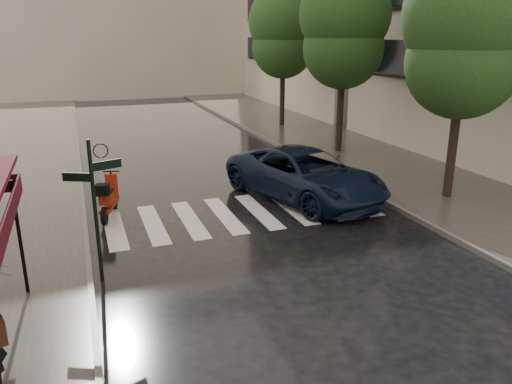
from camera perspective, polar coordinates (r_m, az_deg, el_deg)
ground at (r=8.97m, az=-7.92°, el=-17.11°), size 120.00×120.00×0.00m
sidewalk_far at (r=23.06m, az=10.98°, el=4.67°), size 5.50×60.00×0.12m
curb_near at (r=19.91m, az=-19.45°, el=1.99°), size 0.12×60.00×0.16m
curb_far at (r=21.78m, az=4.61°, el=4.23°), size 0.12×60.00×0.16m
crosswalk at (r=14.86m, az=-1.64°, el=-2.41°), size 7.85×3.20×0.01m
signpost at (r=10.77m, az=-17.97°, el=-0.87°), size 1.17×0.29×3.10m
tree_near at (r=16.46m, az=23.00°, el=17.09°), size 3.80×3.80×7.99m
tree_mid at (r=22.13m, az=10.09°, el=18.65°), size 3.80×3.80×8.34m
tree_far at (r=28.51m, az=3.14°, el=18.30°), size 3.80×3.80×8.16m
scooter at (r=14.98m, az=-16.54°, el=-0.74°), size 0.79×1.80×1.21m
parked_car at (r=16.02m, az=5.62°, el=1.99°), size 4.23×6.28×1.60m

